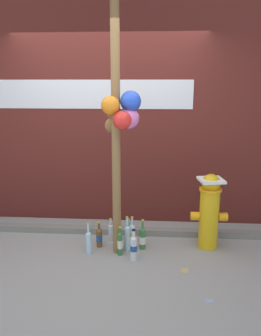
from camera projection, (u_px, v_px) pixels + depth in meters
ground_plane at (97, 264)px, 3.66m from camera, size 14.00×14.00×0.00m
building_wall at (110, 92)px, 4.48m from camera, size 10.00×0.21×3.53m
curb_strip at (107, 230)px, 4.39m from camera, size 8.00×0.12×0.08m
memorial_post at (119, 95)px, 3.47m from camera, size 0.49×0.47×3.07m
fire_hydrant at (209, 210)px, 3.92m from camera, size 0.42×0.31×0.89m
bottle_0 at (132, 235)px, 4.00m from camera, size 0.08×0.08×0.38m
bottle_1 at (111, 231)px, 4.17m from camera, size 0.06×0.06×0.29m
bottle_2 at (143, 238)px, 3.97m from camera, size 0.07×0.07×0.36m
bottle_3 at (134, 247)px, 3.70m from camera, size 0.08×0.08×0.36m
bottle_4 at (89, 242)px, 3.84m from camera, size 0.06×0.06×0.38m
bottle_5 at (99, 237)px, 4.02m from camera, size 0.07×0.07×0.31m
bottle_6 at (120, 243)px, 3.82m from camera, size 0.06×0.06×0.34m
bottle_7 at (127, 237)px, 3.91m from camera, size 0.07×0.07×0.42m
bottle_8 at (129, 233)px, 4.12m from camera, size 0.06×0.06×0.31m
litter_1 at (209, 301)px, 3.04m from camera, size 0.08×0.07×0.01m
litter_2 at (185, 270)px, 3.52m from camera, size 0.10×0.12×0.01m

